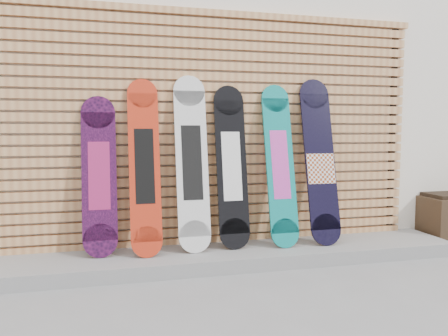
# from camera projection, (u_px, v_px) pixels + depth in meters

# --- Properties ---
(ground) EXTENTS (80.00, 80.00, 0.00)m
(ground) POSITION_uv_depth(u_px,v_px,m) (251.00, 288.00, 3.29)
(ground) COLOR gray
(ground) RESTS_ON ground
(building) EXTENTS (12.00, 5.00, 3.60)m
(building) POSITION_uv_depth(u_px,v_px,m) (213.00, 90.00, 6.64)
(building) COLOR white
(building) RESTS_ON ground
(concrete_step) EXTENTS (4.60, 0.70, 0.12)m
(concrete_step) POSITION_uv_depth(u_px,v_px,m) (212.00, 257.00, 3.91)
(concrete_step) COLOR gray
(concrete_step) RESTS_ON ground
(slat_wall) EXTENTS (4.26, 0.08, 2.29)m
(slat_wall) POSITION_uv_depth(u_px,v_px,m) (205.00, 128.00, 4.09)
(slat_wall) COLOR tan
(slat_wall) RESTS_ON ground
(snowboard_0) EXTENTS (0.29, 0.28, 1.37)m
(snowboard_0) POSITION_uv_depth(u_px,v_px,m) (99.00, 176.00, 3.73)
(snowboard_0) COLOR black
(snowboard_0) RESTS_ON concrete_step
(snowboard_1) EXTENTS (0.27, 0.38, 1.53)m
(snowboard_1) POSITION_uv_depth(u_px,v_px,m) (144.00, 166.00, 3.77)
(snowboard_1) COLOR red
(snowboard_1) RESTS_ON concrete_step
(snowboard_2) EXTENTS (0.29, 0.34, 1.57)m
(snowboard_2) POSITION_uv_depth(u_px,v_px,m) (192.00, 163.00, 3.89)
(snowboard_2) COLOR silver
(snowboard_2) RESTS_ON concrete_step
(snowboard_3) EXTENTS (0.28, 0.31, 1.49)m
(snowboard_3) POSITION_uv_depth(u_px,v_px,m) (231.00, 166.00, 4.00)
(snowboard_3) COLOR black
(snowboard_3) RESTS_ON concrete_step
(snowboard_4) EXTENTS (0.27, 0.38, 1.51)m
(snowboard_4) POSITION_uv_depth(u_px,v_px,m) (280.00, 164.00, 4.07)
(snowboard_4) COLOR #0D807E
(snowboard_4) RESTS_ON concrete_step
(snowboard_5) EXTENTS (0.30, 0.40, 1.57)m
(snowboard_5) POSITION_uv_depth(u_px,v_px,m) (320.00, 162.00, 4.16)
(snowboard_5) COLOR black
(snowboard_5) RESTS_ON concrete_step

